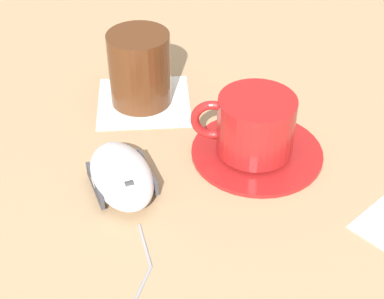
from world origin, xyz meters
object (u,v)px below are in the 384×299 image
(saucer, at_px, (257,151))
(coffee_cup, at_px, (254,124))
(drinking_glass, at_px, (140,68))
(computer_mouse, at_px, (121,175))

(saucer, bearing_deg, coffee_cup, 88.74)
(coffee_cup, bearing_deg, drinking_glass, 40.44)
(saucer, relative_size, drinking_glass, 1.62)
(coffee_cup, xyz_separation_m, drinking_glass, (0.13, 0.11, 0.01))
(drinking_glass, bearing_deg, coffee_cup, -139.56)
(saucer, distance_m, drinking_glass, 0.18)
(saucer, xyz_separation_m, drinking_glass, (0.13, 0.12, 0.04))
(saucer, bearing_deg, computer_mouse, 101.15)
(saucer, xyz_separation_m, coffee_cup, (0.00, 0.01, 0.04))
(computer_mouse, bearing_deg, drinking_glass, -13.55)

